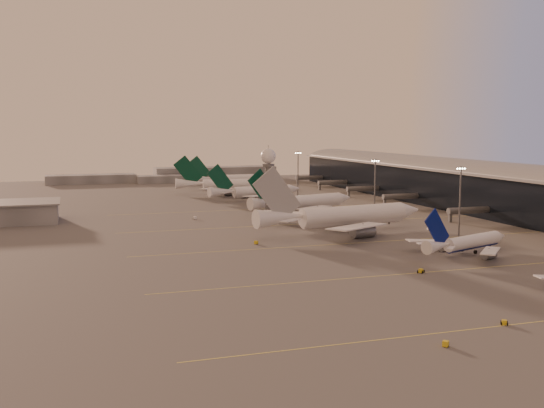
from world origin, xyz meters
name	(u,v)px	position (x,y,z in m)	size (l,w,h in m)	color
ground	(397,285)	(0.00, 0.00, 0.00)	(700.00, 700.00, 0.00)	#4C4A4A
taxiway_markings	(394,240)	(30.00, 56.00, 0.01)	(180.00, 185.25, 0.02)	#ECDB53
terminal	(488,189)	(107.88, 110.09, 10.52)	(57.00, 362.00, 23.04)	black
radar_tower	(268,169)	(5.00, 120.00, 20.95)	(6.40, 6.40, 31.10)	#53555A
mast_b	(460,198)	(55.00, 55.00, 13.74)	(3.60, 0.56, 25.00)	#53555A
mast_c	(375,185)	(50.00, 110.00, 13.74)	(3.60, 0.56, 25.00)	#53555A
mast_d	(298,171)	(48.00, 200.00, 13.74)	(3.60, 0.56, 25.00)	#53555A
distant_horizon	(180,175)	(2.62, 325.14, 3.89)	(165.00, 37.50, 9.00)	slate
narrowbody_mid	(467,245)	(38.54, 26.56, 3.15)	(38.13, 29.89, 15.53)	white
widebody_white	(343,220)	(20.33, 77.30, 4.38)	(71.49, 56.86, 25.28)	white
greentail_a	(303,205)	(25.24, 131.92, 3.70)	(56.03, 44.58, 20.96)	white
greentail_b	(256,194)	(19.35, 186.23, 3.52)	(54.31, 43.47, 19.91)	white
greentail_c	(229,187)	(13.62, 223.45, 3.98)	(61.96, 49.80, 22.53)	white
greentail_d	(232,181)	(26.52, 266.55, 3.61)	(56.25, 45.43, 20.43)	white
gsv_truck_a	(446,340)	(-13.33, -41.64, 1.10)	(5.27, 4.93, 2.15)	gold
gsv_tug_near	(504,323)	(4.38, -34.58, 0.45)	(3.23, 3.57, 0.88)	gold
gsv_tug_mid	(421,271)	(12.45, 9.62, 0.53)	(3.98, 4.13, 1.03)	gold
gsv_truck_b	(462,243)	(45.30, 38.96, 1.01)	(5.20, 3.25, 1.98)	white
gsv_truck_c	(257,241)	(-16.96, 63.45, 1.15)	(5.45, 5.23, 2.25)	gold
gsv_catering_b	(429,224)	(53.34, 71.47, 2.16)	(5.52, 3.04, 4.32)	white
gsv_tug_far	(323,219)	(25.13, 107.83, 0.57)	(3.72, 4.50, 1.11)	white
gsv_truck_d	(194,216)	(-25.71, 126.55, 1.29)	(4.46, 6.63, 2.52)	white
gsv_tug_hangar	(312,203)	(40.79, 160.31, 0.46)	(3.24, 2.10, 0.89)	gold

